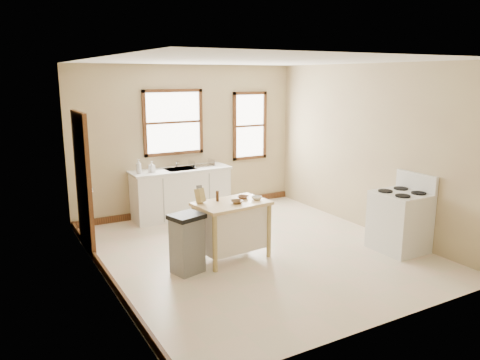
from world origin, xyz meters
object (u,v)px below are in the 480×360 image
bowl_a (237,202)px  bowl_c (257,198)px  soap_bottle_a (139,166)px  soap_bottle_b (152,167)px  bowl_b (243,197)px  kitchen_island (232,230)px  trash_bin (187,244)px  knife_block (200,196)px  gas_stove (400,213)px  dish_rack (202,163)px  pepper_grinder (217,196)px

bowl_a → bowl_c: 0.35m
soap_bottle_a → bowl_c: soap_bottle_a is taller
soap_bottle_b → bowl_c: size_ratio=1.28×
soap_bottle_a → bowl_b: bearing=-83.4°
soap_bottle_b → bowl_b: bearing=-92.4°
kitchen_island → trash_bin: kitchen_island is taller
soap_bottle_a → kitchen_island: soap_bottle_a is taller
knife_block → gas_stove: (2.76, -1.15, -0.36)m
dish_rack → knife_block: knife_block is taller
dish_rack → kitchen_island: 2.42m
soap_bottle_b → gas_stove: gas_stove is taller
bowl_c → gas_stove: (1.97, -0.91, -0.28)m
soap_bottle_b → trash_bin: size_ratio=0.24×
soap_bottle_b → gas_stove: 4.23m
soap_bottle_a → dish_rack: soap_bottle_a is taller
knife_block → trash_bin: bearing=-155.8°
gas_stove → pepper_grinder: bearing=156.1°
bowl_c → soap_bottle_b: bearing=109.5°
soap_bottle_a → kitchen_island: bearing=-89.9°
pepper_grinder → dish_rack: bearing=70.7°
soap_bottle_b → bowl_c: bearing=-90.3°
kitchen_island → pepper_grinder: bearing=130.3°
soap_bottle_b → dish_rack: size_ratio=0.45×
soap_bottle_b → trash_bin: soap_bottle_b is taller
bowl_a → pepper_grinder: bearing=127.8°
soap_bottle_a → bowl_a: size_ratio=1.46×
bowl_a → trash_bin: bearing=-175.3°
soap_bottle_b → bowl_c: (0.80, -2.26, -0.15)m
bowl_a → trash_bin: 0.92m
kitchen_island → bowl_c: bowl_c is taller
dish_rack → trash_bin: bearing=-101.8°
pepper_grinder → trash_bin: (-0.61, -0.30, -0.51)m
bowl_c → gas_stove: bearing=-24.8°
bowl_a → bowl_b: bearing=41.7°
knife_block → pepper_grinder: size_ratio=1.33×
dish_rack → bowl_c: size_ratio=2.82×
soap_bottle_a → trash_bin: soap_bottle_a is taller
dish_rack → bowl_b: bearing=-81.9°
soap_bottle_b → trash_bin: (-0.35, -2.36, -0.61)m
dish_rack → gas_stove: bearing=-44.2°
knife_block → trash_bin: knife_block is taller
bowl_c → trash_bin: bearing=-175.0°
soap_bottle_a → dish_rack: size_ratio=0.59×
dish_rack → knife_block: bearing=-98.2°
bowl_a → bowl_c: (0.35, 0.04, 0.00)m
soap_bottle_b → kitchen_island: 2.32m
soap_bottle_a → bowl_c: size_ratio=1.65×
bowl_b → bowl_c: 0.21m
soap_bottle_a → knife_block: (0.24, -2.03, -0.11)m
soap_bottle_b → trash_bin: bearing=-118.1°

